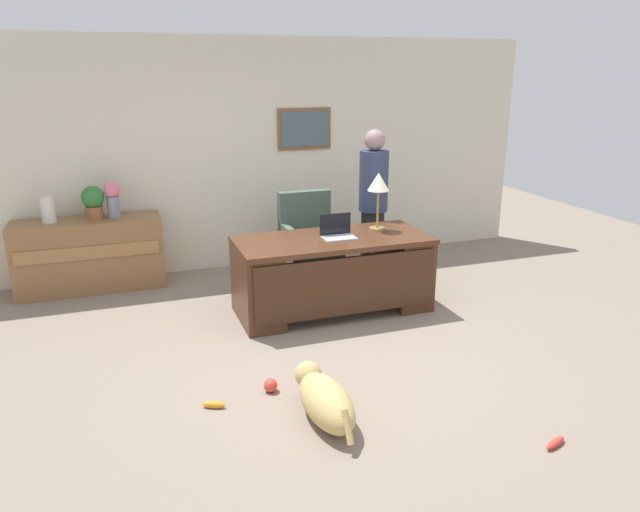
{
  "coord_description": "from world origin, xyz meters",
  "views": [
    {
      "loc": [
        -1.72,
        -4.48,
        2.34
      ],
      "look_at": [
        -0.03,
        0.3,
        0.75
      ],
      "focal_mm": 33.66,
      "sensor_mm": 36.0,
      "label": 1
    }
  ],
  "objects_px": {
    "laptop": "(337,232)",
    "vase_with_flowers": "(112,198)",
    "dog_lying": "(324,399)",
    "dog_toy_ball": "(271,385)",
    "dog_toy_bone": "(555,443)",
    "person_standing": "(373,205)",
    "potted_plant": "(93,201)",
    "armchair": "(309,242)",
    "desk_lamp": "(378,185)",
    "dog_toy_plush": "(214,405)",
    "desk": "(333,272)",
    "credenza": "(90,255)",
    "vase_empty": "(48,210)"
  },
  "relations": [
    {
      "from": "vase_with_flowers",
      "to": "dog_lying",
      "type": "bearing_deg",
      "value": -69.36
    },
    {
      "from": "vase_with_flowers",
      "to": "dog_toy_ball",
      "type": "relative_size",
      "value": 3.72
    },
    {
      "from": "laptop",
      "to": "potted_plant",
      "type": "relative_size",
      "value": 0.89
    },
    {
      "from": "laptop",
      "to": "vase_with_flowers",
      "type": "xyz_separation_m",
      "value": [
        -2.04,
        1.46,
        0.19
      ]
    },
    {
      "from": "credenza",
      "to": "desk_lamp",
      "type": "relative_size",
      "value": 2.62
    },
    {
      "from": "dog_lying",
      "to": "dog_toy_ball",
      "type": "xyz_separation_m",
      "value": [
        -0.26,
        0.49,
        -0.1
      ]
    },
    {
      "from": "vase_with_flowers",
      "to": "dog_toy_ball",
      "type": "height_order",
      "value": "vase_with_flowers"
    },
    {
      "from": "laptop",
      "to": "vase_with_flowers",
      "type": "bearing_deg",
      "value": 144.48
    },
    {
      "from": "potted_plant",
      "to": "dog_toy_ball",
      "type": "xyz_separation_m",
      "value": [
        1.18,
        -2.81,
        -0.93
      ]
    },
    {
      "from": "armchair",
      "to": "dog_toy_ball",
      "type": "distance_m",
      "value": 2.51
    },
    {
      "from": "credenza",
      "to": "dog_toy_plush",
      "type": "xyz_separation_m",
      "value": [
        0.83,
        -2.89,
        -0.37
      ]
    },
    {
      "from": "credenza",
      "to": "dog_lying",
      "type": "height_order",
      "value": "credenza"
    },
    {
      "from": "laptop",
      "to": "dog_toy_bone",
      "type": "relative_size",
      "value": 1.63
    },
    {
      "from": "desk_lamp",
      "to": "dog_toy_ball",
      "type": "height_order",
      "value": "desk_lamp"
    },
    {
      "from": "dog_lying",
      "to": "laptop",
      "type": "bearing_deg",
      "value": 66.52
    },
    {
      "from": "laptop",
      "to": "person_standing",
      "type": "bearing_deg",
      "value": 45.01
    },
    {
      "from": "person_standing",
      "to": "vase_with_flowers",
      "type": "distance_m",
      "value": 2.84
    },
    {
      "from": "dog_toy_ball",
      "to": "dog_toy_bone",
      "type": "distance_m",
      "value": 2.02
    },
    {
      "from": "vase_with_flowers",
      "to": "desk_lamp",
      "type": "bearing_deg",
      "value": -27.75
    },
    {
      "from": "credenza",
      "to": "desk_lamp",
      "type": "distance_m",
      "value": 3.22
    },
    {
      "from": "laptop",
      "to": "potted_plant",
      "type": "xyz_separation_m",
      "value": [
        -2.24,
        1.46,
        0.17
      ]
    },
    {
      "from": "desk_lamp",
      "to": "dog_toy_ball",
      "type": "xyz_separation_m",
      "value": [
        -1.54,
        -1.48,
        -1.17
      ]
    },
    {
      "from": "dog_lying",
      "to": "dog_toy_plush",
      "type": "xyz_separation_m",
      "value": [
        -0.7,
        0.4,
        -0.13
      ]
    },
    {
      "from": "person_standing",
      "to": "dog_lying",
      "type": "xyz_separation_m",
      "value": [
        -1.49,
        -2.53,
        -0.73
      ]
    },
    {
      "from": "laptop",
      "to": "dog_toy_plush",
      "type": "distance_m",
      "value": 2.22
    },
    {
      "from": "vase_with_flowers",
      "to": "potted_plant",
      "type": "height_order",
      "value": "vase_with_flowers"
    },
    {
      "from": "desk",
      "to": "armchair",
      "type": "relative_size",
      "value": 1.86
    },
    {
      "from": "desk",
      "to": "laptop",
      "type": "xyz_separation_m",
      "value": [
        0.05,
        0.03,
        0.4
      ]
    },
    {
      "from": "dog_lying",
      "to": "potted_plant",
      "type": "height_order",
      "value": "potted_plant"
    },
    {
      "from": "person_standing",
      "to": "dog_toy_ball",
      "type": "bearing_deg",
      "value": -130.52
    },
    {
      "from": "credenza",
      "to": "dog_toy_plush",
      "type": "height_order",
      "value": "credenza"
    },
    {
      "from": "dog_lying",
      "to": "vase_empty",
      "type": "distance_m",
      "value": 3.87
    },
    {
      "from": "dog_toy_ball",
      "to": "dog_toy_bone",
      "type": "relative_size",
      "value": 0.53
    },
    {
      "from": "dog_toy_ball",
      "to": "potted_plant",
      "type": "bearing_deg",
      "value": 112.81
    },
    {
      "from": "potted_plant",
      "to": "desk_lamp",
      "type": "bearing_deg",
      "value": -26.01
    },
    {
      "from": "vase_with_flowers",
      "to": "dog_toy_bone",
      "type": "bearing_deg",
      "value": -58.13
    },
    {
      "from": "person_standing",
      "to": "potted_plant",
      "type": "distance_m",
      "value": 3.03
    },
    {
      "from": "credenza",
      "to": "desk_lamp",
      "type": "xyz_separation_m",
      "value": [
        2.82,
        -1.33,
        0.82
      ]
    },
    {
      "from": "person_standing",
      "to": "desk_lamp",
      "type": "bearing_deg",
      "value": -110.07
    },
    {
      "from": "credenza",
      "to": "armchair",
      "type": "height_order",
      "value": "armchair"
    },
    {
      "from": "credenza",
      "to": "desk_lamp",
      "type": "height_order",
      "value": "desk_lamp"
    },
    {
      "from": "armchair",
      "to": "dog_toy_bone",
      "type": "height_order",
      "value": "armchair"
    },
    {
      "from": "dog_lying",
      "to": "dog_toy_plush",
      "type": "bearing_deg",
      "value": 150.36
    },
    {
      "from": "person_standing",
      "to": "dog_lying",
      "type": "relative_size",
      "value": 1.97
    },
    {
      "from": "vase_empty",
      "to": "potted_plant",
      "type": "relative_size",
      "value": 0.76
    },
    {
      "from": "dog_toy_bone",
      "to": "dog_toy_plush",
      "type": "xyz_separation_m",
      "value": [
        -2.0,
        1.2,
        0.0
      ]
    },
    {
      "from": "credenza",
      "to": "armchair",
      "type": "relative_size",
      "value": 1.51
    },
    {
      "from": "desk",
      "to": "dog_lying",
      "type": "bearing_deg",
      "value": -112.51
    },
    {
      "from": "desk",
      "to": "person_standing",
      "type": "xyz_separation_m",
      "value": [
        0.74,
        0.72,
        0.47
      ]
    },
    {
      "from": "dog_toy_plush",
      "to": "desk",
      "type": "bearing_deg",
      "value": 44.18
    }
  ]
}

